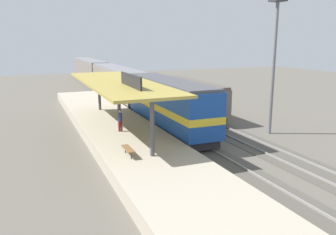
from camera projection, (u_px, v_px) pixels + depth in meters
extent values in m
plane|color=#5B564C|center=(191.00, 130.00, 31.61)|extent=(120.00, 120.00, 0.00)
cube|color=#4E4941|center=(170.00, 132.00, 30.86)|extent=(3.20, 110.00, 0.04)
cube|color=gray|center=(163.00, 132.00, 30.58)|extent=(0.10, 110.00, 0.16)
cube|color=gray|center=(178.00, 130.00, 31.11)|extent=(0.10, 110.00, 0.16)
cube|color=#4E4941|center=(216.00, 127.00, 32.57)|extent=(3.20, 110.00, 0.04)
cube|color=gray|center=(209.00, 127.00, 32.29)|extent=(0.10, 110.00, 0.16)
cube|color=gray|center=(222.00, 126.00, 32.83)|extent=(0.10, 110.00, 0.16)
cube|color=#A89E89|center=(120.00, 132.00, 29.05)|extent=(6.00, 44.00, 0.90)
cylinder|color=#47474C|center=(152.00, 128.00, 21.34)|extent=(0.28, 0.28, 3.60)
cylinder|color=#47474C|center=(119.00, 106.00, 28.56)|extent=(0.28, 0.28, 3.60)
cylinder|color=#47474C|center=(99.00, 92.00, 35.78)|extent=(0.28, 0.28, 3.60)
cube|color=#A38E3D|center=(118.00, 83.00, 28.15)|extent=(5.20, 18.00, 0.20)
cube|color=black|center=(131.00, 81.00, 24.78)|extent=(0.12, 4.80, 0.90)
cylinder|color=#333338|center=(131.00, 156.00, 21.09)|extent=(0.07, 0.07, 0.42)
cylinder|color=#333338|center=(125.00, 150.00, 22.26)|extent=(0.07, 0.07, 0.42)
cube|color=brown|center=(128.00, 149.00, 21.62)|extent=(0.44, 1.70, 0.08)
cube|color=#28282D|center=(169.00, 125.00, 31.15)|extent=(2.60, 13.60, 0.70)
cube|color=#19479E|center=(169.00, 102.00, 30.69)|extent=(2.90, 14.40, 3.50)
cube|color=#47474C|center=(169.00, 81.00, 30.29)|extent=(2.78, 14.11, 0.24)
cube|color=yellow|center=(169.00, 105.00, 30.75)|extent=(2.93, 14.43, 0.56)
cube|color=#28282D|center=(118.00, 96.00, 47.39)|extent=(2.60, 19.20, 0.70)
cube|color=slate|center=(118.00, 81.00, 46.95)|extent=(2.90, 20.00, 3.30)
cube|color=slate|center=(117.00, 68.00, 46.57)|extent=(2.78, 19.60, 0.24)
cube|color=#28282D|center=(91.00, 80.00, 66.15)|extent=(2.60, 19.20, 0.70)
cube|color=slate|center=(90.00, 70.00, 65.71)|extent=(2.90, 20.00, 3.30)
cube|color=slate|center=(90.00, 60.00, 65.33)|extent=(2.78, 19.60, 0.24)
cube|color=#28282D|center=(190.00, 111.00, 37.51)|extent=(2.50, 11.20, 0.70)
cube|color=#6B6056|center=(190.00, 96.00, 37.16)|extent=(2.80, 12.00, 2.60)
cube|color=#554D45|center=(190.00, 82.00, 36.85)|extent=(2.69, 11.76, 0.24)
cylinder|color=slate|center=(273.00, 70.00, 29.19)|extent=(0.28, 0.28, 11.00)
cylinder|color=maroon|center=(119.00, 126.00, 27.46)|extent=(0.16, 0.16, 0.84)
cylinder|color=maroon|center=(121.00, 126.00, 27.53)|extent=(0.16, 0.16, 0.84)
cylinder|color=navy|center=(120.00, 117.00, 27.34)|extent=(0.34, 0.34, 0.64)
sphere|color=tan|center=(120.00, 112.00, 27.24)|extent=(0.23, 0.23, 0.23)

